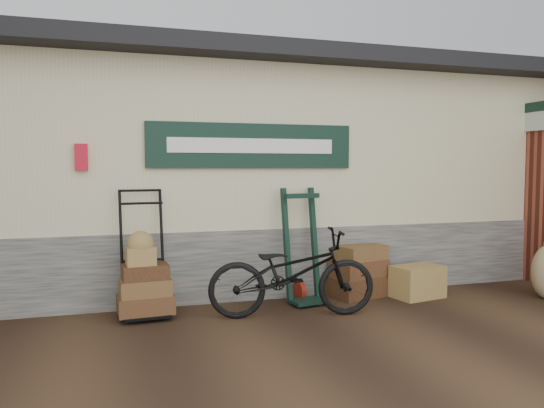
% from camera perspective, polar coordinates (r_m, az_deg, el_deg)
% --- Properties ---
extents(ground, '(80.00, 80.00, 0.00)m').
position_cam_1_polar(ground, '(6.00, 3.24, -12.34)').
color(ground, black).
rests_on(ground, ground).
extents(station_building, '(14.40, 4.10, 3.20)m').
position_cam_1_polar(station_building, '(8.38, -3.34, 3.49)').
color(station_building, '#4C4C47').
rests_on(station_building, ground).
extents(porter_trolley, '(0.76, 0.59, 1.46)m').
position_cam_1_polar(porter_trolley, '(6.20, -13.71, -4.99)').
color(porter_trolley, black).
rests_on(porter_trolley, ground).
extents(green_barrow, '(0.58, 0.51, 1.42)m').
position_cam_1_polar(green_barrow, '(6.61, 3.31, -4.51)').
color(green_barrow, black).
rests_on(green_barrow, ground).
extents(suitcase_stack, '(0.87, 0.67, 0.68)m').
position_cam_1_polar(suitcase_stack, '(7.07, 9.31, -7.06)').
color(suitcase_stack, '#3A1E12').
rests_on(suitcase_stack, ground).
extents(wicker_hamper, '(0.70, 0.53, 0.41)m').
position_cam_1_polar(wicker_hamper, '(7.19, 15.39, -8.05)').
color(wicker_hamper, olive).
rests_on(wicker_hamper, ground).
extents(bicycle, '(0.97, 1.97, 1.10)m').
position_cam_1_polar(bicycle, '(6.01, 2.16, -6.93)').
color(bicycle, black).
rests_on(bicycle, ground).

